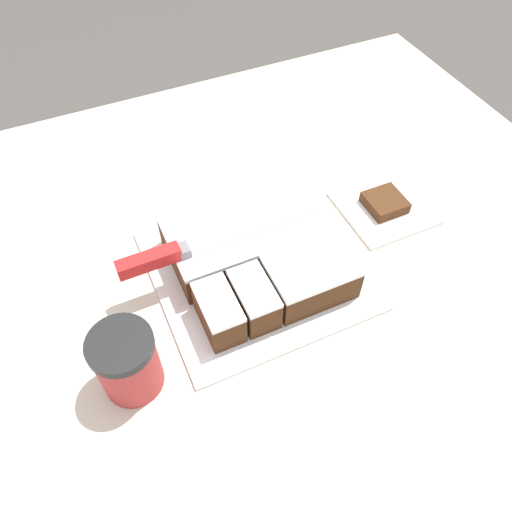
{
  "coord_description": "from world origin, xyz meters",
  "views": [
    {
      "loc": [
        -0.14,
        -0.42,
        1.52
      ],
      "look_at": [
        0.06,
        0.01,
        0.92
      ],
      "focal_mm": 35.0,
      "sensor_mm": 36.0,
      "label": 1
    }
  ],
  "objects_px": {
    "cake_board": "(256,269)",
    "cake": "(257,255)",
    "coffee_cup": "(127,362)",
    "knife": "(175,253)",
    "brownie": "(385,202)"
  },
  "relations": [
    {
      "from": "coffee_cup",
      "to": "cake_board",
      "type": "bearing_deg",
      "value": 24.45
    },
    {
      "from": "brownie",
      "to": "cake",
      "type": "bearing_deg",
      "value": -173.54
    },
    {
      "from": "knife",
      "to": "brownie",
      "type": "relative_size",
      "value": 4.94
    },
    {
      "from": "cake_board",
      "to": "knife",
      "type": "distance_m",
      "value": 0.14
    },
    {
      "from": "cake_board",
      "to": "coffee_cup",
      "type": "relative_size",
      "value": 2.97
    },
    {
      "from": "cake",
      "to": "knife",
      "type": "bearing_deg",
      "value": 168.95
    },
    {
      "from": "knife",
      "to": "brownie",
      "type": "height_order",
      "value": "knife"
    },
    {
      "from": "cake_board",
      "to": "coffee_cup",
      "type": "height_order",
      "value": "coffee_cup"
    },
    {
      "from": "brownie",
      "to": "knife",
      "type": "bearing_deg",
      "value": -179.1
    },
    {
      "from": "knife",
      "to": "coffee_cup",
      "type": "bearing_deg",
      "value": -130.98
    },
    {
      "from": "cake_board",
      "to": "knife",
      "type": "height_order",
      "value": "knife"
    },
    {
      "from": "cake",
      "to": "coffee_cup",
      "type": "bearing_deg",
      "value": -155.34
    },
    {
      "from": "cake_board",
      "to": "cake",
      "type": "distance_m",
      "value": 0.03
    },
    {
      "from": "cake",
      "to": "coffee_cup",
      "type": "xyz_separation_m",
      "value": [
        -0.23,
        -0.1,
        0.02
      ]
    },
    {
      "from": "knife",
      "to": "coffee_cup",
      "type": "distance_m",
      "value": 0.17
    }
  ]
}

